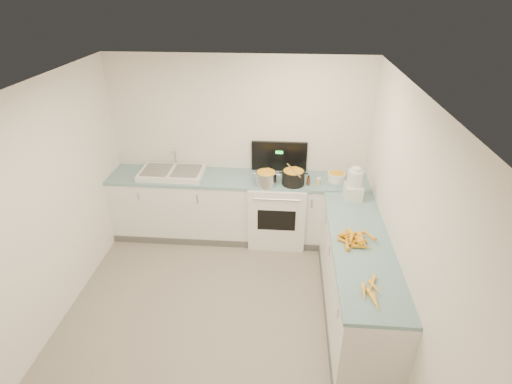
# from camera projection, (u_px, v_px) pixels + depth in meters

# --- Properties ---
(floor) EXTENTS (3.50, 4.00, 0.00)m
(floor) POSITION_uv_depth(u_px,v_px,m) (220.00, 323.00, 4.35)
(floor) COLOR gray
(floor) RESTS_ON ground
(ceiling) EXTENTS (3.50, 4.00, 0.00)m
(ceiling) POSITION_uv_depth(u_px,v_px,m) (207.00, 95.00, 3.16)
(ceiling) COLOR white
(ceiling) RESTS_ON ground
(wall_back) EXTENTS (3.50, 0.00, 2.50)m
(wall_back) POSITION_uv_depth(u_px,v_px,m) (240.00, 148.00, 5.51)
(wall_back) COLOR white
(wall_back) RESTS_ON ground
(wall_left) EXTENTS (0.00, 4.00, 2.50)m
(wall_left) POSITION_uv_depth(u_px,v_px,m) (37.00, 219.00, 3.88)
(wall_left) COLOR white
(wall_left) RESTS_ON ground
(wall_right) EXTENTS (0.00, 4.00, 2.50)m
(wall_right) POSITION_uv_depth(u_px,v_px,m) (405.00, 236.00, 3.63)
(wall_right) COLOR white
(wall_right) RESTS_ON ground
(counter_back) EXTENTS (3.50, 0.62, 0.94)m
(counter_back) POSITION_uv_depth(u_px,v_px,m) (238.00, 207.00, 5.62)
(counter_back) COLOR white
(counter_back) RESTS_ON ground
(counter_right) EXTENTS (0.62, 2.20, 0.94)m
(counter_right) POSITION_uv_depth(u_px,v_px,m) (357.00, 279.00, 4.28)
(counter_right) COLOR white
(counter_right) RESTS_ON ground
(stove) EXTENTS (0.76, 0.65, 1.36)m
(stove) POSITION_uv_depth(u_px,v_px,m) (277.00, 209.00, 5.56)
(stove) COLOR white
(stove) RESTS_ON ground
(sink) EXTENTS (0.86, 0.52, 0.31)m
(sink) POSITION_uv_depth(u_px,v_px,m) (172.00, 172.00, 5.44)
(sink) COLOR white
(sink) RESTS_ON counter_back
(steel_pot) EXTENTS (0.32, 0.32, 0.20)m
(steel_pot) POSITION_uv_depth(u_px,v_px,m) (266.00, 179.00, 5.17)
(steel_pot) COLOR silver
(steel_pot) RESTS_ON stove
(black_pot) EXTENTS (0.38, 0.38, 0.21)m
(black_pot) POSITION_uv_depth(u_px,v_px,m) (293.00, 178.00, 5.18)
(black_pot) COLOR black
(black_pot) RESTS_ON stove
(wooden_spoon) EXTENTS (0.18, 0.40, 0.02)m
(wooden_spoon) POSITION_uv_depth(u_px,v_px,m) (294.00, 170.00, 5.12)
(wooden_spoon) COLOR #AD7A47
(wooden_spoon) RESTS_ON black_pot
(mixing_bowl) EXTENTS (0.28, 0.28, 0.11)m
(mixing_bowl) POSITION_uv_depth(u_px,v_px,m) (336.00, 177.00, 5.28)
(mixing_bowl) COLOR white
(mixing_bowl) RESTS_ON counter_back
(extract_bottle) EXTENTS (0.04, 0.04, 0.11)m
(extract_bottle) POSITION_uv_depth(u_px,v_px,m) (308.00, 181.00, 5.17)
(extract_bottle) COLOR #593319
(extract_bottle) RESTS_ON counter_back
(spice_jar) EXTENTS (0.05, 0.05, 0.09)m
(spice_jar) POSITION_uv_depth(u_px,v_px,m) (319.00, 182.00, 5.17)
(spice_jar) COLOR #E5B266
(spice_jar) RESTS_ON counter_back
(food_processor) EXTENTS (0.21, 0.25, 0.41)m
(food_processor) POSITION_uv_depth(u_px,v_px,m) (354.00, 185.00, 4.81)
(food_processor) COLOR white
(food_processor) RESTS_ON counter_right
(carrot_pile) EXTENTS (0.39, 0.34, 0.09)m
(carrot_pile) POSITION_uv_depth(u_px,v_px,m) (354.00, 239.00, 4.07)
(carrot_pile) COLOR #EFA41D
(carrot_pile) RESTS_ON counter_right
(peeled_carrots) EXTENTS (0.18, 0.44, 0.04)m
(peeled_carrots) POSITION_uv_depth(u_px,v_px,m) (372.00, 292.00, 3.40)
(peeled_carrots) COLOR yellow
(peeled_carrots) RESTS_ON counter_right
(peelings) EXTENTS (0.20, 0.27, 0.01)m
(peelings) POSITION_uv_depth(u_px,v_px,m) (156.00, 170.00, 5.41)
(peelings) COLOR tan
(peelings) RESTS_ON sink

